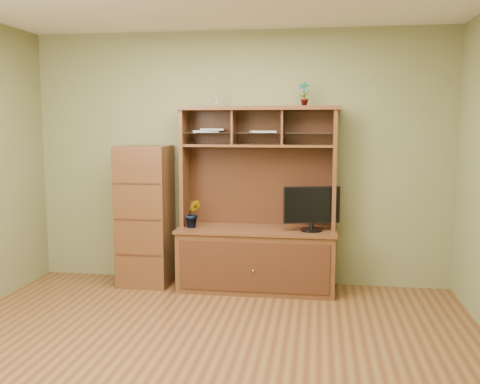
# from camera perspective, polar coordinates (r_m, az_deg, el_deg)

# --- Properties ---
(room) EXTENTS (4.54, 4.04, 2.74)m
(room) POSITION_cam_1_polar(r_m,az_deg,el_deg) (3.81, -4.60, 1.68)
(room) COLOR #532F17
(room) RESTS_ON ground
(media_hutch) EXTENTS (1.66, 0.61, 1.90)m
(media_hutch) POSITION_cam_1_polar(r_m,az_deg,el_deg) (5.59, 1.82, -5.12)
(media_hutch) COLOR #4E2A16
(media_hutch) RESTS_ON room
(monitor) EXTENTS (0.56, 0.22, 0.45)m
(monitor) POSITION_cam_1_polar(r_m,az_deg,el_deg) (5.40, 7.66, -1.66)
(monitor) COLOR black
(monitor) RESTS_ON media_hutch
(orchid_plant) EXTENTS (0.19, 0.17, 0.30)m
(orchid_plant) POSITION_cam_1_polar(r_m,az_deg,el_deg) (5.57, -5.04, -2.30)
(orchid_plant) COLOR #36591E
(orchid_plant) RESTS_ON media_hutch
(top_plant) EXTENTS (0.15, 0.12, 0.25)m
(top_plant) POSITION_cam_1_polar(r_m,az_deg,el_deg) (5.51, 6.85, 10.38)
(top_plant) COLOR #285E21
(top_plant) RESTS_ON media_hutch
(reed_diffuser) EXTENTS (0.06, 0.06, 0.30)m
(reed_diffuser) POSITION_cam_1_polar(r_m,az_deg,el_deg) (5.61, -2.48, 10.30)
(reed_diffuser) COLOR silver
(reed_diffuser) RESTS_ON media_hutch
(magazines) EXTENTS (0.91, 0.27, 0.04)m
(magazines) POSITION_cam_1_polar(r_m,az_deg,el_deg) (5.58, -1.53, 6.54)
(magazines) COLOR silver
(magazines) RESTS_ON media_hutch
(side_cabinet) EXTENTS (0.53, 0.49, 1.49)m
(side_cabinet) POSITION_cam_1_polar(r_m,az_deg,el_deg) (5.82, -10.09, -2.49)
(side_cabinet) COLOR #4E2A16
(side_cabinet) RESTS_ON room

